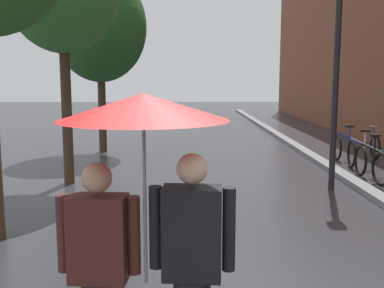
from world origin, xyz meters
name	(u,v)px	position (x,y,z in m)	size (l,w,h in m)	color
kerb_strip	(307,153)	(3.20, 10.00, 0.06)	(0.30, 36.00, 0.12)	slate
street_tree_2	(100,27)	(-2.84, 10.70, 3.70)	(2.74, 2.74, 5.33)	#473323
parked_bicycle_4	(383,160)	(4.18, 7.17, 0.38)	(1.09, 0.72, 0.96)	black
parked_bicycle_5	(373,153)	(4.32, 8.09, 0.38)	(1.14, 0.80, 0.96)	black
parked_bicycle_6	(356,147)	(4.32, 9.18, 0.38)	(1.11, 0.75, 0.96)	black
couple_under_umbrella	(145,196)	(-0.60, 0.01, 1.42)	(1.24, 1.15, 2.12)	black
street_lamp_post	(336,68)	(2.60, 5.90, 2.41)	(0.24, 0.24, 4.09)	black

